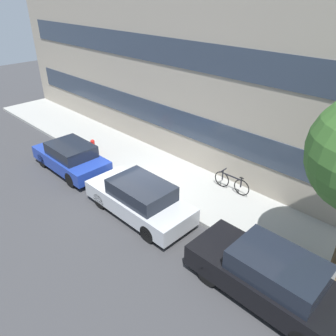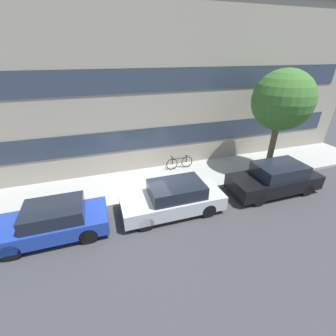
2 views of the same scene
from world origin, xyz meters
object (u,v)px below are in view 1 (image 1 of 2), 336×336
parked_car_silver (140,199)px  bicycle (232,182)px  parked_car_black (270,277)px  fire_hydrant (93,146)px  parked_car_blue (71,157)px

parked_car_silver → bicycle: (1.53, 3.40, -0.15)m
parked_car_silver → parked_car_black: 5.09m
parked_car_black → bicycle: size_ratio=2.74×
fire_hydrant → parked_car_black: bearing=-8.4°
fire_hydrant → bicycle: bearing=15.8°
bicycle → parked_car_blue: bearing=27.5°
parked_car_blue → parked_car_black: 9.67m
parked_car_silver → fire_hydrant: bearing=-16.4°
parked_car_blue → fire_hydrant: parked_car_blue is taller
parked_car_black → fire_hydrant: parked_car_black is taller
parked_car_silver → parked_car_black: size_ratio=0.98×
parked_car_black → fire_hydrant: 10.36m
fire_hydrant → parked_car_blue: bearing=-69.1°
parked_car_blue → fire_hydrant: (-0.58, 1.51, -0.17)m
parked_car_blue → bicycle: parked_car_blue is taller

